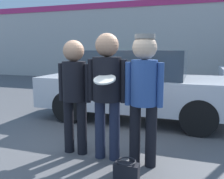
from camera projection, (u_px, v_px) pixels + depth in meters
ground_plane at (90, 151)px, 3.88m from camera, size 56.00×56.00×0.00m
storefront_building at (166, 40)px, 12.19m from camera, size 24.00×0.22×3.96m
person_left at (74, 87)px, 3.68m from camera, size 0.52×0.35×1.70m
person_middle_with_frisbee at (107, 84)px, 3.46m from camera, size 0.57×0.62×1.79m
person_right at (144, 88)px, 3.26m from camera, size 0.51×0.34×1.76m
parked_car_near at (136, 85)px, 5.63m from camera, size 4.30×1.79×1.55m
shrub at (116, 69)px, 12.42m from camera, size 1.22×1.22×1.22m
handbag at (127, 171)px, 2.98m from camera, size 0.30×0.23×0.27m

